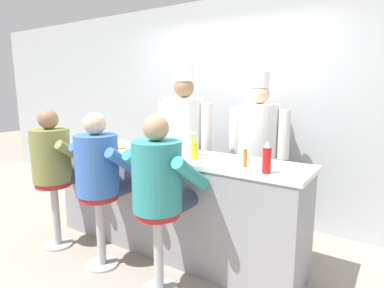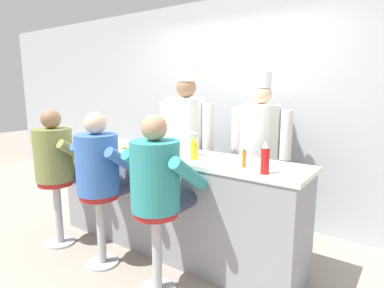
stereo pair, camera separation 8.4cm
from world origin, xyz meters
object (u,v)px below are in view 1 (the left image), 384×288
Objects in this scene: ketchup_bottle_red at (267,158)px; coffee_mug_blue at (89,142)px; diner_seated_teal at (160,182)px; cook_in_whites_near at (184,140)px; mustard_bottle_yellow at (195,149)px; cereal_bowl at (95,139)px; diner_seated_blue at (100,170)px; coffee_mug_white at (140,149)px; cook_in_whites_far at (258,146)px; water_pitcher_clear at (190,144)px; breakfast_plate at (121,149)px; diner_seated_olive at (54,160)px; hot_sauce_bottle_orange at (245,158)px.

ketchup_bottle_red is 1.72× the size of coffee_mug_blue.
diner_seated_teal is 1.25m from cook_in_whites_near.
coffee_mug_blue is 1.05m from cook_in_whites_near.
diner_seated_teal is at bearing -91.53° from mustard_bottle_yellow.
coffee_mug_blue is (0.17, -0.22, 0.01)m from cereal_bowl.
coffee_mug_white is at bearing 72.41° from diner_seated_blue.
cook_in_whites_far is at bearing 82.74° from diner_seated_teal.
coffee_mug_blue is at bearing -51.84° from cereal_bowl.
water_pitcher_clear is 0.75m from breakfast_plate.
ketchup_bottle_red is 1.20× the size of mustard_bottle_yellow.
cereal_bowl is 1.02× the size of coffee_mug_blue.
breakfast_plate is 0.14× the size of cook_in_whites_far.
diner_seated_olive reaches higher than cereal_bowl.
coffee_mug_blue is at bearing 148.18° from diner_seated_blue.
diner_seated_olive reaches higher than coffee_mug_white.
coffee_mug_white is at bearing 179.68° from ketchup_bottle_red.
diner_seated_olive is at bearing -179.98° from diner_seated_blue.
cook_in_whites_near is at bearing 83.42° from diner_seated_blue.
coffee_mug_blue is (-1.19, -0.20, -0.06)m from water_pitcher_clear.
mustard_bottle_yellow is 1.47m from diner_seated_olive.
mustard_bottle_yellow is 0.80× the size of breakfast_plate.
diner_seated_blue is (0.68, 0.00, 0.00)m from diner_seated_olive.
coffee_mug_white is (0.27, -0.01, 0.03)m from breakfast_plate.
cereal_bowl is 1.06× the size of coffee_mug_white.
water_pitcher_clear reaches higher than cereal_bowl.
breakfast_plate is 0.18× the size of diner_seated_blue.
coffee_mug_blue reaches higher than breakfast_plate.
water_pitcher_clear reaches higher than coffee_mug_blue.
breakfast_plate is at bearing 179.25° from ketchup_bottle_red.
cook_in_whites_far reaches higher than breakfast_plate.
coffee_mug_blue is at bearing -176.14° from mustard_bottle_yellow.
diner_seated_olive is at bearing -179.95° from diner_seated_teal.
cook_in_whites_far is (0.19, 1.49, 0.07)m from diner_seated_teal.
cook_in_whites_near is at bearing 116.30° from diner_seated_teal.
mustard_bottle_yellow is 0.85m from breakfast_plate.
cook_in_whites_near is 1.04× the size of cook_in_whites_far.
cook_in_whites_far is (0.75, 1.10, -0.06)m from coffee_mug_white.
coffee_mug_white is at bearing 25.92° from diner_seated_olive.
coffee_mug_white is (-0.57, -0.08, -0.05)m from mustard_bottle_yellow.
diner_seated_teal is at bearing 0.05° from diner_seated_olive.
hot_sauce_bottle_orange is at bearing -10.75° from water_pitcher_clear.
cook_in_whites_near reaches higher than diner_seated_teal.
diner_seated_olive is at bearing -80.10° from cereal_bowl.
diner_seated_teal is (1.30, -0.38, -0.13)m from coffee_mug_blue.
coffee_mug_blue is at bearing 80.30° from diner_seated_olive.
diner_seated_teal is at bearing -97.26° from cook_in_whites_far.
hot_sauce_bottle_orange is at bearing -73.23° from cook_in_whites_far.
diner_seated_teal reaches higher than coffee_mug_white.
mustard_bottle_yellow is 1.48× the size of coffee_mug_white.
cook_in_whites_near is (0.81, 1.12, 0.12)m from diner_seated_olive.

